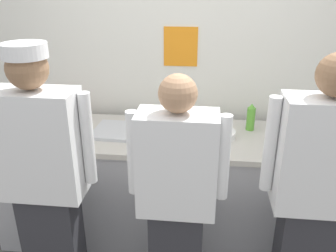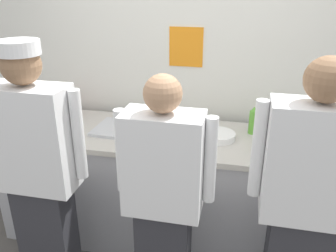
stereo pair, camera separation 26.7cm
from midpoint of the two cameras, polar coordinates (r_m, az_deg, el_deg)
wall_back at (r=2.96m, az=5.73°, el=12.15°), size 4.36×0.11×2.97m
prep_counter at (r=2.88m, az=3.67°, el=-10.03°), size 2.78×0.73×0.94m
chef_near_left at (r=2.30m, az=-16.98°, el=-7.12°), size 0.62×0.24×1.72m
chef_center at (r=2.11m, az=2.95°, el=-11.66°), size 0.59×0.24×1.58m
chef_far_right at (r=2.14m, az=24.65°, el=-11.42°), size 0.62×0.24×1.70m
plate_stack_front at (r=2.63m, az=10.95°, el=-1.62°), size 0.25×0.25×0.05m
plate_stack_rear at (r=3.00m, az=-14.91°, el=1.24°), size 0.21×0.21×0.06m
mixing_bowl_steel at (r=2.67m, az=23.99°, el=-1.96°), size 0.32×0.32×0.13m
sheet_tray at (r=2.73m, az=-4.50°, el=-0.54°), size 0.44×0.37×0.02m
squeeze_bottle_primary at (r=3.09m, az=-12.69°, el=3.33°), size 0.06×0.06×0.19m
squeeze_bottle_secondary at (r=2.75m, az=16.24°, el=0.76°), size 0.06×0.06×0.21m
squeeze_bottle_spare at (r=2.51m, az=1.42°, el=-0.85°), size 0.05×0.05×0.18m
ramekin_orange_sauce at (r=2.58m, az=4.96°, el=-1.72°), size 0.09×0.09×0.04m
ramekin_yellow_sauce at (r=2.84m, az=1.21°, el=0.74°), size 0.08×0.08×0.04m
ramekin_green_sauce at (r=2.82m, az=5.51°, el=0.34°), size 0.09×0.09×0.04m
chefs_knife at (r=2.78m, az=24.93°, el=-2.43°), size 0.27×0.03×0.02m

